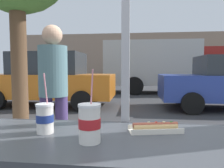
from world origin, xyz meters
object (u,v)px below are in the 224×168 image
(soda_cup_right, at_px, (90,123))
(soda_cup_left, at_px, (45,118))
(parked_car_orange, at_px, (49,79))
(box_truck, at_px, (165,65))
(hotdog_tray_near, at_px, (155,128))
(pedestrian, at_px, (53,88))

(soda_cup_right, bearing_deg, soda_cup_left, 156.91)
(parked_car_orange, height_order, box_truck, box_truck)
(hotdog_tray_near, distance_m, parked_car_orange, 6.66)
(soda_cup_right, height_order, hotdog_tray_near, soda_cup_right)
(soda_cup_left, xyz_separation_m, pedestrian, (-0.45, 1.23, 0.04))
(soda_cup_left, bearing_deg, box_truck, 79.08)
(parked_car_orange, bearing_deg, pedestrian, -66.15)
(hotdog_tray_near, bearing_deg, box_truck, 82.08)
(hotdog_tray_near, bearing_deg, pedestrian, 132.00)
(parked_car_orange, bearing_deg, box_truck, 44.18)
(box_truck, xyz_separation_m, pedestrian, (-2.46, -9.16, -0.42))
(hotdog_tray_near, bearing_deg, soda_cup_left, -171.44)
(hotdog_tray_near, relative_size, parked_car_orange, 0.06)
(parked_car_orange, bearing_deg, soda_cup_right, -65.18)
(pedestrian, bearing_deg, soda_cup_left, -69.70)
(soda_cup_right, relative_size, pedestrian, 0.20)
(soda_cup_left, relative_size, pedestrian, 0.19)
(soda_cup_left, distance_m, hotdog_tray_near, 0.58)
(soda_cup_right, bearing_deg, pedestrian, 118.14)
(soda_cup_left, relative_size, box_truck, 0.05)
(soda_cup_right, xyz_separation_m, hotdog_tray_near, (0.31, 0.20, -0.07))
(parked_car_orange, relative_size, pedestrian, 2.75)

